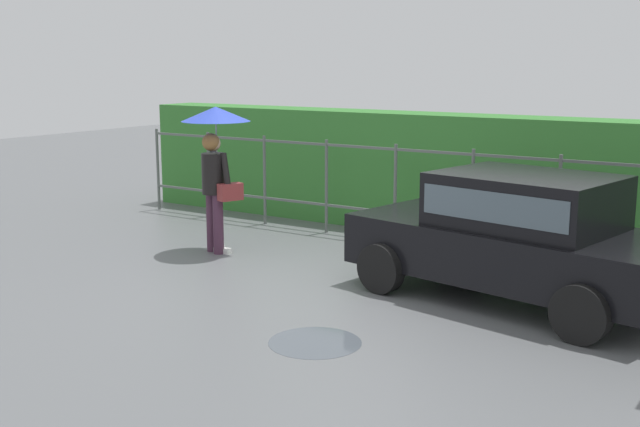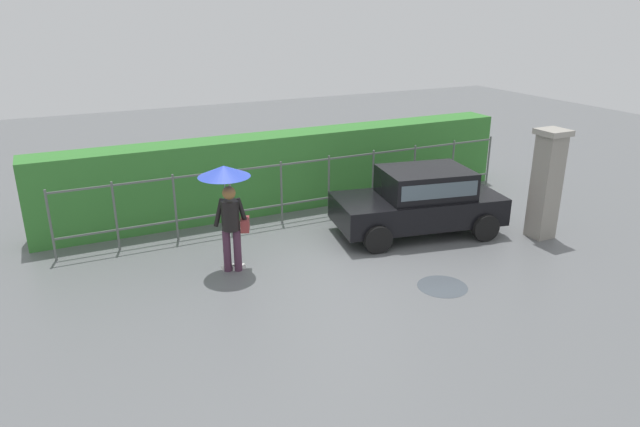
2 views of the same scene
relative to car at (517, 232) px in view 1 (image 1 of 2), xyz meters
The scene contains 6 objects.
ground_plane 2.17m from the car, 163.39° to the right, with size 40.00×40.00×0.00m, color slate.
car is the anchor object (origin of this frame).
pedestrian 4.49m from the car, behind, with size 0.98×0.98×2.09m.
fence_section 2.73m from the car, 135.73° to the left, with size 11.17×0.05×1.50m.
hedge_row 3.55m from the car, 123.43° to the left, with size 12.12×0.90×1.90m, color #387F33.
puddle_near 2.81m from the car, 115.41° to the right, with size 0.92×0.92×0.00m, color #4C545B.
Camera 1 is at (4.84, -8.00, 2.71)m, focal length 44.32 mm.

